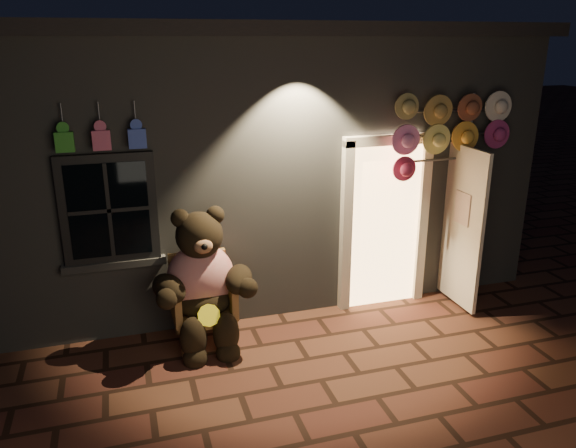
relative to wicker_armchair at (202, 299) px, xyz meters
name	(u,v)px	position (x,y,z in m)	size (l,w,h in m)	color
ground	(321,380)	(1.00, -1.20, -0.49)	(60.00, 60.00, 0.00)	#553120
shop_building	(235,142)	(1.00, 2.78, 1.24)	(7.30, 5.95, 3.51)	slate
wicker_armchair	(202,299)	(0.00, 0.00, 0.00)	(0.69, 0.63, 0.99)	#96603A
teddy_bear	(203,283)	(0.00, -0.13, 0.25)	(1.20, 0.94, 1.65)	#B51314
hat_rack	(449,130)	(3.04, 0.07, 1.74)	(1.51, 0.22, 2.68)	#59595E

